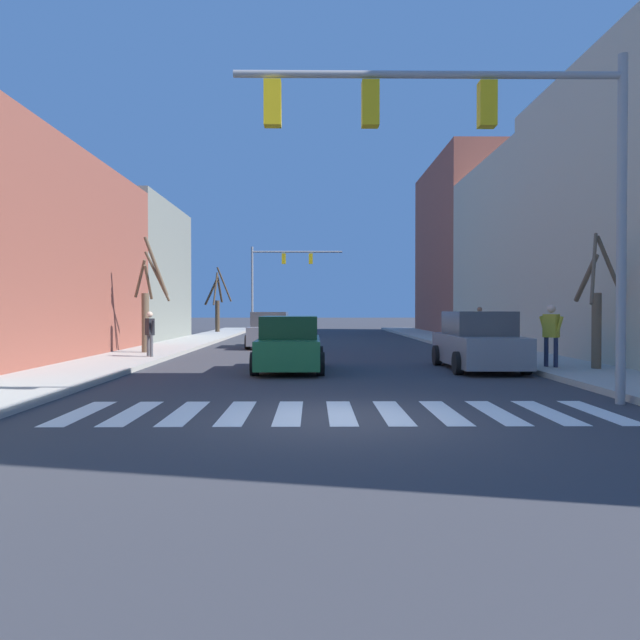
{
  "coord_description": "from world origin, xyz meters",
  "views": [
    {
      "loc": [
        -0.49,
        -10.18,
        1.8
      ],
      "look_at": [
        -0.14,
        19.5,
        1.28
      ],
      "focal_mm": 35.0,
      "sensor_mm": 36.0,
      "label": 1
    }
  ],
  "objects_px": {
    "traffic_signal_far": "(278,270)",
    "pedestrian_near_right_corner": "(150,330)",
    "street_tree_left_mid": "(596,309)",
    "street_tree_left_near": "(217,303)",
    "car_driving_toward_lane": "(270,331)",
    "pedestrian_crossing_street": "(551,330)",
    "car_parked_right_mid": "(289,345)",
    "traffic_signal_near": "(480,143)",
    "street_tree_right_near": "(148,305)",
    "car_driving_away_lane": "(478,343)",
    "pedestrian_on_right_sidewalk": "(480,323)"
  },
  "relations": [
    {
      "from": "pedestrian_on_right_sidewalk",
      "to": "pedestrian_crossing_street",
      "type": "height_order",
      "value": "pedestrian_crossing_street"
    },
    {
      "from": "car_parked_right_mid",
      "to": "traffic_signal_near",
      "type": "bearing_deg",
      "value": 30.71
    },
    {
      "from": "car_driving_away_lane",
      "to": "pedestrian_near_right_corner",
      "type": "distance_m",
      "value": 11.07
    },
    {
      "from": "car_driving_toward_lane",
      "to": "car_parked_right_mid",
      "type": "bearing_deg",
      "value": 6.81
    },
    {
      "from": "traffic_signal_far",
      "to": "pedestrian_near_right_corner",
      "type": "distance_m",
      "value": 28.63
    },
    {
      "from": "pedestrian_near_right_corner",
      "to": "street_tree_right_near",
      "type": "bearing_deg",
      "value": -21.41
    },
    {
      "from": "car_parked_right_mid",
      "to": "pedestrian_near_right_corner",
      "type": "xyz_separation_m",
      "value": [
        -4.99,
        3.58,
        0.33
      ]
    },
    {
      "from": "street_tree_left_near",
      "to": "car_driving_toward_lane",
      "type": "bearing_deg",
      "value": -73.01
    },
    {
      "from": "pedestrian_on_right_sidewalk",
      "to": "pedestrian_crossing_street",
      "type": "xyz_separation_m",
      "value": [
        -0.71,
        -10.26,
        0.01
      ]
    },
    {
      "from": "street_tree_right_near",
      "to": "pedestrian_on_right_sidewalk",
      "type": "bearing_deg",
      "value": 16.15
    },
    {
      "from": "pedestrian_on_right_sidewalk",
      "to": "traffic_signal_far",
      "type": "bearing_deg",
      "value": 17.38
    },
    {
      "from": "car_driving_away_lane",
      "to": "street_tree_left_mid",
      "type": "xyz_separation_m",
      "value": [
        2.98,
        -1.18,
        0.98
      ]
    },
    {
      "from": "car_driving_toward_lane",
      "to": "street_tree_left_mid",
      "type": "relative_size",
      "value": 1.28
    },
    {
      "from": "car_driving_toward_lane",
      "to": "pedestrian_near_right_corner",
      "type": "relative_size",
      "value": 3.08
    },
    {
      "from": "car_parked_right_mid",
      "to": "street_tree_left_mid",
      "type": "bearing_deg",
      "value": 84.08
    },
    {
      "from": "street_tree_left_mid",
      "to": "street_tree_left_near",
      "type": "height_order",
      "value": "street_tree_left_near"
    },
    {
      "from": "car_driving_away_lane",
      "to": "pedestrian_near_right_corner",
      "type": "xyz_separation_m",
      "value": [
        -10.57,
        3.29,
        0.27
      ]
    },
    {
      "from": "traffic_signal_far",
      "to": "pedestrian_near_right_corner",
      "type": "xyz_separation_m",
      "value": [
        -2.87,
        -28.23,
        -3.86
      ]
    },
    {
      "from": "street_tree_left_near",
      "to": "traffic_signal_far",
      "type": "bearing_deg",
      "value": 47.01
    },
    {
      "from": "street_tree_left_mid",
      "to": "car_driving_toward_lane",
      "type": "bearing_deg",
      "value": 129.34
    },
    {
      "from": "pedestrian_near_right_corner",
      "to": "pedestrian_crossing_street",
      "type": "bearing_deg",
      "value": -145.75
    },
    {
      "from": "traffic_signal_near",
      "to": "car_driving_toward_lane",
      "type": "height_order",
      "value": "traffic_signal_near"
    },
    {
      "from": "street_tree_left_mid",
      "to": "street_tree_right_near",
      "type": "xyz_separation_m",
      "value": [
        -14.21,
        6.7,
        0.18
      ]
    },
    {
      "from": "car_driving_toward_lane",
      "to": "pedestrian_on_right_sidewalk",
      "type": "bearing_deg",
      "value": 81.78
    },
    {
      "from": "traffic_signal_near",
      "to": "car_parked_right_mid",
      "type": "height_order",
      "value": "traffic_signal_near"
    },
    {
      "from": "pedestrian_crossing_street",
      "to": "street_tree_left_near",
      "type": "distance_m",
      "value": 31.02
    },
    {
      "from": "traffic_signal_far",
      "to": "car_parked_right_mid",
      "type": "bearing_deg",
      "value": -86.2
    },
    {
      "from": "car_driving_away_lane",
      "to": "street_tree_left_mid",
      "type": "height_order",
      "value": "street_tree_left_mid"
    },
    {
      "from": "traffic_signal_far",
      "to": "car_parked_right_mid",
      "type": "height_order",
      "value": "traffic_signal_far"
    },
    {
      "from": "pedestrian_crossing_street",
      "to": "pedestrian_near_right_corner",
      "type": "bearing_deg",
      "value": 35.28
    },
    {
      "from": "traffic_signal_far",
      "to": "pedestrian_near_right_corner",
      "type": "relative_size",
      "value": 4.67
    },
    {
      "from": "street_tree_right_near",
      "to": "car_driving_away_lane",
      "type": "bearing_deg",
      "value": -26.16
    },
    {
      "from": "car_driving_away_lane",
      "to": "street_tree_left_near",
      "type": "height_order",
      "value": "street_tree_left_near"
    },
    {
      "from": "pedestrian_near_right_corner",
      "to": "pedestrian_crossing_street",
      "type": "height_order",
      "value": "pedestrian_crossing_street"
    },
    {
      "from": "pedestrian_crossing_street",
      "to": "pedestrian_on_right_sidewalk",
      "type": "bearing_deg",
      "value": -40.75
    },
    {
      "from": "car_parked_right_mid",
      "to": "pedestrian_crossing_street",
      "type": "height_order",
      "value": "pedestrian_crossing_street"
    },
    {
      "from": "pedestrian_near_right_corner",
      "to": "traffic_signal_near",
      "type": "bearing_deg",
      "value": -176.49
    },
    {
      "from": "traffic_signal_near",
      "to": "street_tree_left_near",
      "type": "distance_m",
      "value": 35.33
    },
    {
      "from": "car_driving_toward_lane",
      "to": "pedestrian_on_right_sidewalk",
      "type": "height_order",
      "value": "pedestrian_on_right_sidewalk"
    },
    {
      "from": "pedestrian_near_right_corner",
      "to": "street_tree_left_mid",
      "type": "distance_m",
      "value": 14.29
    },
    {
      "from": "car_parked_right_mid",
      "to": "pedestrian_crossing_street",
      "type": "distance_m",
      "value": 7.5
    },
    {
      "from": "car_driving_toward_lane",
      "to": "car_driving_away_lane",
      "type": "xyz_separation_m",
      "value": [
        6.92,
        -10.89,
        0.03
      ]
    },
    {
      "from": "street_tree_left_mid",
      "to": "street_tree_left_near",
      "type": "bearing_deg",
      "value": 117.72
    },
    {
      "from": "traffic_signal_far",
      "to": "street_tree_left_near",
      "type": "xyz_separation_m",
      "value": [
        -4.16,
        -4.46,
        -2.7
      ]
    },
    {
      "from": "pedestrian_on_right_sidewalk",
      "to": "pedestrian_crossing_street",
      "type": "bearing_deg",
      "value": 168.35
    },
    {
      "from": "car_driving_toward_lane",
      "to": "pedestrian_crossing_street",
      "type": "relative_size",
      "value": 2.71
    },
    {
      "from": "street_tree_right_near",
      "to": "car_parked_right_mid",
      "type": "bearing_deg",
      "value": -45.84
    },
    {
      "from": "traffic_signal_far",
      "to": "car_parked_right_mid",
      "type": "distance_m",
      "value": 32.15
    },
    {
      "from": "street_tree_left_mid",
      "to": "street_tree_left_near",
      "type": "distance_m",
      "value": 31.9
    },
    {
      "from": "traffic_signal_near",
      "to": "pedestrian_near_right_corner",
      "type": "height_order",
      "value": "traffic_signal_near"
    }
  ]
}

